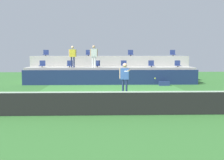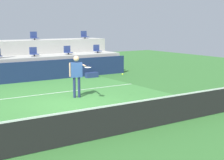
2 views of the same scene
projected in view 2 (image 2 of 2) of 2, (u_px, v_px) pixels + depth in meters
ground_plane at (75, 104)px, 13.06m from camera, size 40.00×40.00×0.00m
court_inner_paint at (64, 99)px, 13.88m from camera, size 9.00×10.00×0.01m
court_service_line at (50, 93)px, 15.04m from camera, size 9.00×0.06×0.00m
tennis_net at (137, 115)px, 9.67m from camera, size 10.48×0.08×1.07m
sponsor_backboard at (24, 72)px, 17.93m from camera, size 13.00×0.16×1.10m
seating_tier_lower at (16, 68)px, 18.99m from camera, size 13.00×1.80×1.25m
seating_tier_upper at (7, 58)px, 20.41m from camera, size 13.00×1.80×2.10m
stadium_chair_lower_mid_right at (34, 52)px, 19.36m from camera, size 0.44×0.40×0.52m
stadium_chair_lower_right at (68, 51)px, 20.52m from camera, size 0.44×0.40×0.52m
stadium_chair_lower_far_right at (97, 49)px, 21.65m from camera, size 0.44×0.40×0.52m
stadium_chair_upper_right at (34, 36)px, 21.09m from camera, size 0.44×0.40×0.52m
stadium_chair_upper_far_right at (84, 35)px, 23.02m from camera, size 0.44×0.40×0.52m
tennis_player at (77, 72)px, 14.02m from camera, size 0.60×1.31×1.78m
tennis_ball at (123, 74)px, 13.75m from camera, size 0.07×0.07×0.07m
equipment_bag at (92, 75)px, 19.54m from camera, size 0.76×0.28×0.30m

